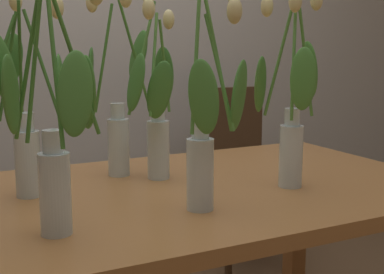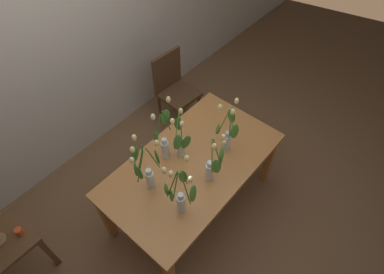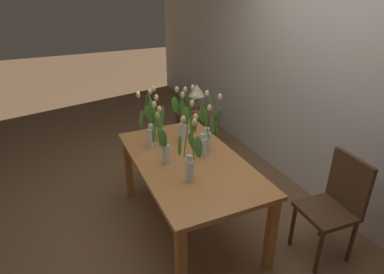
# 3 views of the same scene
# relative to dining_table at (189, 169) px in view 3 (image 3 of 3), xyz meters

# --- Properties ---
(ground_plane) EXTENTS (18.00, 18.00, 0.00)m
(ground_plane) POSITION_rel_dining_table_xyz_m (0.00, 0.00, -0.65)
(ground_plane) COLOR brown
(room_wall_rear) EXTENTS (9.00, 0.10, 2.70)m
(room_wall_rear) POSITION_rel_dining_table_xyz_m (0.00, 1.50, 0.70)
(room_wall_rear) COLOR beige
(room_wall_rear) RESTS_ON ground
(dining_table) EXTENTS (1.60, 0.90, 0.74)m
(dining_table) POSITION_rel_dining_table_xyz_m (0.00, 0.00, 0.00)
(dining_table) COLOR #B7753D
(dining_table) RESTS_ON ground
(tulip_vase_0) EXTENTS (0.26, 0.16, 0.59)m
(tulip_vase_0) POSITION_rel_dining_table_xyz_m (-0.09, 0.24, 0.28)
(tulip_vase_0) COLOR silver
(tulip_vase_0) RESTS_ON dining_table
(tulip_vase_1) EXTENTS (0.20, 0.16, 0.56)m
(tulip_vase_1) POSITION_rel_dining_table_xyz_m (-0.02, -0.23, 0.29)
(tulip_vase_1) COLOR silver
(tulip_vase_1) RESTS_ON dining_table
(tulip_vase_2) EXTENTS (0.27, 0.22, 0.58)m
(tulip_vase_2) POSITION_rel_dining_table_xyz_m (-0.39, -0.21, 0.32)
(tulip_vase_2) COLOR silver
(tulip_vase_2) RESTS_ON dining_table
(tulip_vase_3) EXTENTS (0.21, 0.24, 0.57)m
(tulip_vase_3) POSITION_rel_dining_table_xyz_m (-0.01, 0.12, 0.30)
(tulip_vase_3) COLOR silver
(tulip_vase_3) RESTS_ON dining_table
(tulip_vase_4) EXTENTS (0.26, 0.20, 0.56)m
(tulip_vase_4) POSITION_rel_dining_table_xyz_m (-0.41, 0.12, 0.32)
(tulip_vase_4) COLOR silver
(tulip_vase_4) RESTS_ON dining_table
(tulip_vase_5) EXTENTS (0.22, 0.21, 0.56)m
(tulip_vase_5) POSITION_rel_dining_table_xyz_m (0.30, -0.12, 0.30)
(tulip_vase_5) COLOR silver
(tulip_vase_5) RESTS_ON dining_table
(dining_chair) EXTENTS (0.42, 0.42, 0.93)m
(dining_chair) POSITION_rel_dining_table_xyz_m (0.80, 0.97, -0.12)
(dining_chair) COLOR #4C331E
(dining_chair) RESTS_ON ground
(side_table) EXTENTS (0.44, 0.44, 0.55)m
(side_table) POSITION_rel_dining_table_xyz_m (-1.45, 0.74, -0.22)
(side_table) COLOR brown
(side_table) RESTS_ON ground
(table_lamp) EXTENTS (0.22, 0.22, 0.40)m
(table_lamp) POSITION_rel_dining_table_xyz_m (-1.45, 0.76, 0.21)
(table_lamp) COLOR olive
(table_lamp) RESTS_ON side_table
(pillar_candle) EXTENTS (0.06, 0.06, 0.07)m
(pillar_candle) POSITION_rel_dining_table_xyz_m (-1.31, 0.68, -0.06)
(pillar_candle) COLOR #CC4C23
(pillar_candle) RESTS_ON side_table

